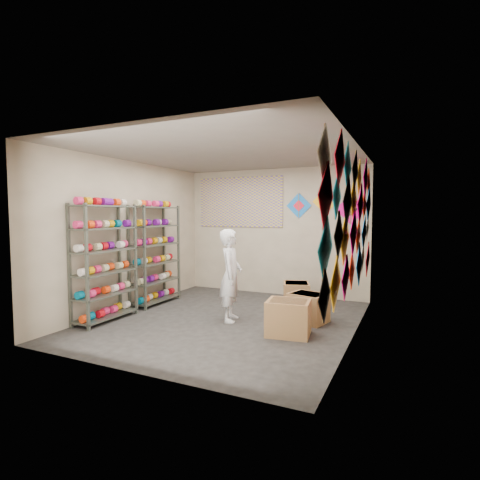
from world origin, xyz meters
The scene contains 12 objects.
ground centered at (0.00, 0.00, 0.00)m, with size 4.50×4.50×0.00m, color black.
room_walls centered at (0.00, 0.00, 1.64)m, with size 4.50×4.50×4.50m.
shelf_rack_front centered at (-1.78, -0.85, 0.95)m, with size 0.40×1.10×1.90m, color #4C5147.
shelf_rack_back centered at (-1.78, 0.45, 0.95)m, with size 0.40×1.10×1.90m, color #4C5147.
string_spools centered at (-1.78, -0.20, 1.05)m, with size 0.12×2.36×0.12m.
kite_wall_display centered at (1.98, 0.00, 1.65)m, with size 0.06×4.31×2.08m.
back_wall_kites centered at (1.12, 2.24, 1.90)m, with size 1.62×0.02×0.72m.
poster centered at (-0.80, 2.23, 2.00)m, with size 2.00×0.01×1.10m, color #5E4493.
shopkeeper centered at (0.07, 0.01, 0.75)m, with size 0.50×0.62×1.49m, color silver.
carton_a centered at (1.15, -0.30, 0.25)m, with size 0.60×0.50×0.50m, color #8C603D.
carton_b centered at (1.23, 0.46, 0.23)m, with size 0.57×0.46×0.46m, color #8C603D.
carton_c centered at (0.78, 1.34, 0.23)m, with size 0.47×0.52×0.46m, color #8C603D.
Camera 1 is at (2.74, -5.37, 1.74)m, focal length 28.00 mm.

